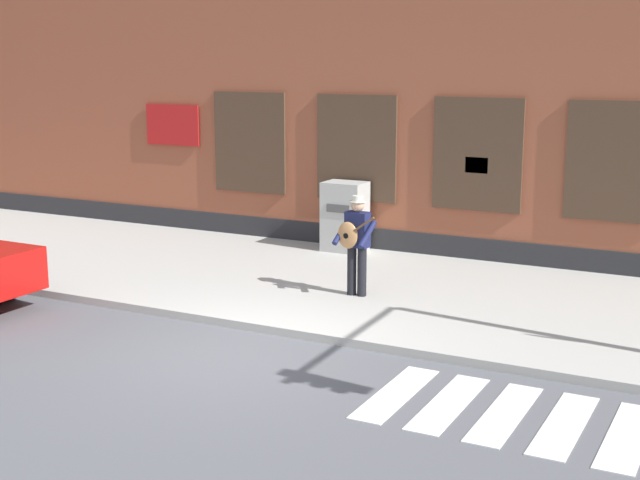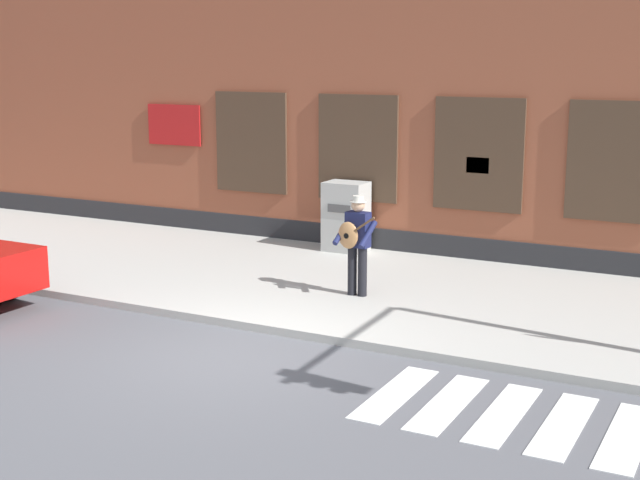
# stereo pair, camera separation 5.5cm
# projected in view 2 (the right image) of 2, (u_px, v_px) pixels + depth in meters

# --- Properties ---
(ground_plane) EXTENTS (160.00, 160.00, 0.00)m
(ground_plane) POSITION_uv_depth(u_px,v_px,m) (235.00, 356.00, 12.08)
(ground_plane) COLOR #56565B
(sidewalk) EXTENTS (28.00, 5.55, 0.13)m
(sidewalk) POSITION_uv_depth(u_px,v_px,m) (355.00, 287.00, 15.36)
(sidewalk) COLOR #ADAAA3
(sidewalk) RESTS_ON ground
(building_backdrop) EXTENTS (28.00, 4.06, 6.28)m
(building_backdrop) POSITION_uv_depth(u_px,v_px,m) (452.00, 96.00, 18.87)
(building_backdrop) COLOR brown
(building_backdrop) RESTS_ON ground
(crosswalk) EXTENTS (5.78, 1.90, 0.01)m
(crosswalk) POSITION_uv_depth(u_px,v_px,m) (627.00, 437.00, 9.51)
(crosswalk) COLOR silver
(crosswalk) RESTS_ON ground
(busker) EXTENTS (0.71, 0.55, 1.65)m
(busker) POSITION_uv_depth(u_px,v_px,m) (356.00, 240.00, 14.43)
(busker) COLOR black
(busker) RESTS_ON sidewalk
(utility_box) EXTENTS (0.83, 0.64, 1.39)m
(utility_box) POSITION_uv_depth(u_px,v_px,m) (346.00, 216.00, 17.81)
(utility_box) COLOR #ADADA8
(utility_box) RESTS_ON sidewalk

